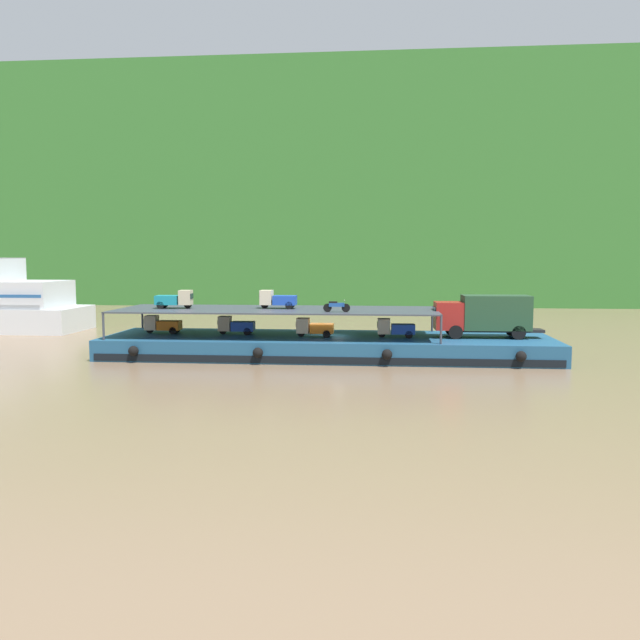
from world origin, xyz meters
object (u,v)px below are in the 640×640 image
object	(u,v)px
cargo_barge	(327,346)
mini_truck_lower_stern	(162,324)
mini_truck_lower_mid	(314,327)
motorcycle_upper_port	(336,306)
mini_truck_upper_stern	(175,299)
mini_truck_lower_fore	(395,328)
mini_truck_lower_aft	(236,325)
covered_lorry	(485,315)
mini_truck_upper_mid	(277,299)

from	to	relation	value
cargo_barge	mini_truck_lower_stern	world-z (taller)	mini_truck_lower_stern
mini_truck_lower_mid	motorcycle_upper_port	bearing A→B (deg)	-46.01
mini_truck_lower_stern	mini_truck_upper_stern	distance (m)	2.46
cargo_barge	mini_truck_lower_fore	size ratio (longest dim) A/B	11.96
mini_truck_lower_mid	mini_truck_lower_aft	bearing A→B (deg)	171.15
mini_truck_lower_stern	mini_truck_lower_fore	world-z (taller)	same
mini_truck_lower_aft	mini_truck_upper_stern	distance (m)	4.99
mini_truck_lower_stern	mini_truck_lower_mid	bearing A→B (deg)	-4.96
mini_truck_lower_mid	covered_lorry	bearing A→B (deg)	3.03
covered_lorry	mini_truck_lower_aft	size ratio (longest dim) A/B	2.85
cargo_barge	mini_truck_lower_mid	distance (m)	1.77
mini_truck_lower_fore	mini_truck_lower_stern	bearing A→B (deg)	177.13
mini_truck_upper_mid	motorcycle_upper_port	size ratio (longest dim) A/B	1.45
covered_lorry	motorcycle_upper_port	bearing A→B (deg)	-166.98
cargo_barge	mini_truck_lower_stern	bearing A→B (deg)	177.49
mini_truck_lower_mid	mini_truck_upper_stern	bearing A→B (deg)	178.11
covered_lorry	mini_truck_upper_stern	distance (m)	23.11
mini_truck_lower_aft	mini_truck_upper_mid	bearing A→B (deg)	-0.11
mini_truck_lower_fore	covered_lorry	bearing A→B (deg)	4.57
covered_lorry	motorcycle_upper_port	world-z (taller)	covered_lorry
mini_truck_lower_stern	mini_truck_upper_stern	xyz separation A→B (m)	(1.25, -0.68, 2.00)
mini_truck_upper_stern	mini_truck_upper_mid	size ratio (longest dim) A/B	1.01
mini_truck_lower_aft	covered_lorry	bearing A→B (deg)	-0.91
mini_truck_lower_aft	mini_truck_lower_fore	size ratio (longest dim) A/B	1.01
cargo_barge	mini_truck_lower_aft	distance (m)	7.20
mini_truck_lower_stern	mini_truck_upper_mid	size ratio (longest dim) A/B	1.00
mini_truck_lower_stern	mini_truck_lower_aft	size ratio (longest dim) A/B	1.00
mini_truck_lower_mid	mini_truck_upper_stern	size ratio (longest dim) A/B	0.99
mini_truck_lower_stern	mini_truck_lower_mid	size ratio (longest dim) A/B	1.01
covered_lorry	mini_truck_lower_mid	xyz separation A→B (m)	(-12.44, -0.66, -1.00)
covered_lorry	mini_truck_lower_stern	world-z (taller)	covered_lorry
covered_lorry	mini_truck_lower_fore	world-z (taller)	covered_lorry
mini_truck_lower_fore	mini_truck_upper_mid	bearing A→B (deg)	174.78
mini_truck_lower_aft	mini_truck_lower_fore	xyz separation A→B (m)	(12.07, -0.81, 0.00)
mini_truck_lower_mid	mini_truck_lower_fore	xyz separation A→B (m)	(5.95, 0.14, 0.00)
mini_truck_lower_mid	mini_truck_lower_fore	size ratio (longest dim) A/B	0.99
mini_truck_lower_stern	mini_truck_lower_aft	distance (m)	5.79
mini_truck_lower_stern	mini_truck_upper_mid	bearing A→B (deg)	-0.55
motorcycle_upper_port	mini_truck_lower_fore	bearing A→B (deg)	24.95
mini_truck_upper_mid	cargo_barge	bearing A→B (deg)	-7.12
mini_truck_lower_mid	mini_truck_upper_stern	xyz separation A→B (m)	(-10.65, 0.35, 2.00)
covered_lorry	mini_truck_lower_stern	xyz separation A→B (m)	(-24.34, 0.37, -1.00)
cargo_barge	mini_truck_lower_fore	distance (m)	5.25
mini_truck_lower_fore	motorcycle_upper_port	distance (m)	4.95
mini_truck_lower_stern	cargo_barge	bearing A→B (deg)	-2.51
covered_lorry	motorcycle_upper_port	xyz separation A→B (m)	(-10.69, -2.47, 0.74)
mini_truck_lower_mid	mini_truck_upper_stern	distance (m)	10.84
mini_truck_lower_stern	motorcycle_upper_port	distance (m)	14.05
motorcycle_upper_port	covered_lorry	bearing A→B (deg)	13.02
mini_truck_upper_mid	motorcycle_upper_port	xyz separation A→B (m)	(4.64, -2.76, -0.26)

